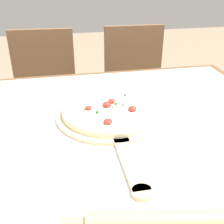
{
  "coord_description": "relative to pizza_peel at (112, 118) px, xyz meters",
  "views": [
    {
      "loc": [
        -0.18,
        -0.75,
        1.24
      ],
      "look_at": [
        -0.02,
        0.04,
        0.81
      ],
      "focal_mm": 45.0,
      "sensor_mm": 36.0,
      "label": 1
    }
  ],
  "objects": [
    {
      "name": "chair_left",
      "position": [
        -0.25,
        0.84,
        -0.26
      ],
      "size": [
        0.42,
        0.42,
        0.9
      ],
      "rotation": [
        0.0,
        0.0,
        -0.05
      ],
      "color": "brown",
      "rests_on": "ground_plane"
    },
    {
      "name": "pizza_peel",
      "position": [
        0.0,
        0.0,
        0.0
      ],
      "size": [
        0.37,
        0.59,
        0.01
      ],
      "color": "#D6B784",
      "rests_on": "towel_cloth"
    },
    {
      "name": "towel_cloth",
      "position": [
        0.02,
        -0.05,
        -0.01
      ],
      "size": [
        1.14,
        0.97,
        0.0
      ],
      "color": "silver",
      "rests_on": "dining_table"
    },
    {
      "name": "rolling_pin",
      "position": [
        0.03,
        -0.46,
        0.02
      ],
      "size": [
        0.43,
        0.1,
        0.04
      ],
      "rotation": [
        0.0,
        0.0,
        -0.17
      ],
      "color": "tan",
      "rests_on": "towel_cloth"
    },
    {
      "name": "pizza",
      "position": [
        0.0,
        0.02,
        0.02
      ],
      "size": [
        0.33,
        0.33,
        0.04
      ],
      "color": "beige",
      "rests_on": "pizza_peel"
    },
    {
      "name": "dining_table",
      "position": [
        0.02,
        -0.05,
        -0.12
      ],
      "size": [
        1.22,
        1.05,
        0.77
      ],
      "color": "brown",
      "rests_on": "ground_plane"
    },
    {
      "name": "chair_right",
      "position": [
        0.32,
        0.84,
        -0.26
      ],
      "size": [
        0.41,
        0.41,
        0.9
      ],
      "rotation": [
        0.0,
        0.0,
        -0.04
      ],
      "color": "brown",
      "rests_on": "ground_plane"
    }
  ]
}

